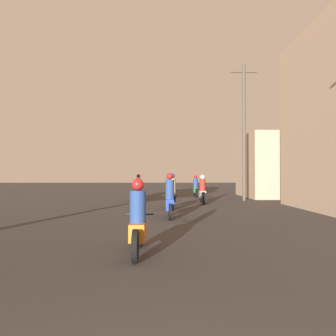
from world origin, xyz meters
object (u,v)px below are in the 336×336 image
Objects in this scene: motorcycle_green at (195,188)px; utility_pole_far at (244,129)px; motorcycle_blue at (170,200)px; motorcycle_silver at (202,192)px; motorcycle_black at (172,194)px; motorcycle_red at (139,189)px; motorcycle_orange at (138,224)px; building_right_far at (282,166)px.

utility_pole_far is at bearing -54.52° from motorcycle_green.
utility_pole_far is (4.66, 7.69, 3.67)m from motorcycle_blue.
motorcycle_blue is at bearing -105.08° from motorcycle_silver.
motorcycle_blue reaches higher than motorcycle_silver.
motorcycle_black is at bearing -105.51° from motorcycle_green.
motorcycle_orange is at bearing -91.84° from motorcycle_red.
motorcycle_orange is 1.02× the size of motorcycle_blue.
motorcycle_red is (-3.70, 2.64, 0.02)m from motorcycle_silver.
building_right_far reaches higher than motorcycle_silver.
motorcycle_green is at bearing 127.70° from utility_pole_far.
motorcycle_red is 7.48m from utility_pole_far.
motorcycle_blue is 0.97× the size of motorcycle_green.
motorcycle_orange is at bearing -112.32° from utility_pole_far.
building_right_far reaches higher than motorcycle_green.
motorcycle_green is (3.83, 2.64, -0.03)m from motorcycle_red.
building_right_far is at bearing 7.77° from motorcycle_red.
motorcycle_black is (0.92, 8.70, 0.05)m from motorcycle_orange.
utility_pole_far is at bearing 60.04° from motorcycle_orange.
motorcycle_black reaches higher than motorcycle_red.
utility_pole_far is at bearing 39.60° from motorcycle_black.
motorcycle_blue is 0.34× the size of building_right_far.
utility_pole_far reaches higher than motorcycle_green.
motorcycle_red is at bearing -147.70° from motorcycle_green.
motorcycle_red is at bearing 173.25° from utility_pole_far.
motorcycle_blue and motorcycle_black have the same top height.
motorcycle_black is at bearing 76.34° from motorcycle_orange.
motorcycle_green is at bearing 28.35° from motorcycle_red.
building_right_far reaches higher than motorcycle_black.
motorcycle_red is (-1.80, 8.46, -0.02)m from motorcycle_blue.
motorcycle_green is at bearing 91.51° from motorcycle_silver.
utility_pole_far is (4.49, 4.47, 3.68)m from motorcycle_black.
motorcycle_green is at bearing 72.85° from motorcycle_orange.
motorcycle_green is at bearing 73.96° from motorcycle_blue.
motorcycle_blue reaches higher than motorcycle_green.
motorcycle_blue is 0.22× the size of utility_pole_far.
motorcycle_silver is 4.99m from utility_pole_far.
motorcycle_black is at bearing 81.26° from motorcycle_blue.
utility_pole_far reaches higher than motorcycle_black.
utility_pole_far is at bearing -137.19° from building_right_far.
motorcycle_red is 10.37m from building_right_far.
motorcycle_green is (1.86, 7.87, -0.04)m from motorcycle_black.
motorcycle_black is 11.20m from building_right_far.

